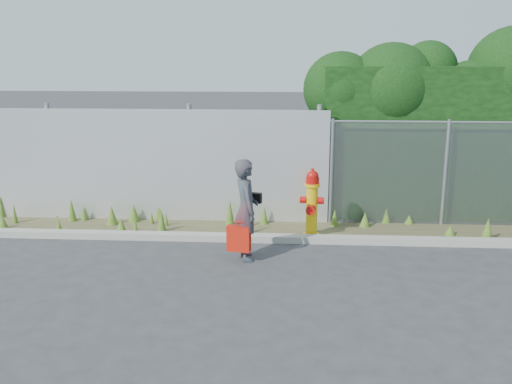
{
  "coord_description": "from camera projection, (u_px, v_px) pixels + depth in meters",
  "views": [
    {
      "loc": [
        0.28,
        -7.78,
        3.28
      ],
      "look_at": [
        -0.3,
        1.4,
        1.0
      ],
      "focal_mm": 40.0,
      "sensor_mm": 36.0,
      "label": 1
    }
  ],
  "objects": [
    {
      "name": "corrugated_fence",
      "position": [
        112.0,
        165.0,
        11.19
      ],
      "size": [
        8.5,
        0.21,
        2.3
      ],
      "color": "silver",
      "rests_on": "ground"
    },
    {
      "name": "red_tote_bag",
      "position": [
        239.0,
        239.0,
        9.02
      ],
      "size": [
        0.37,
        0.14,
        0.49
      ],
      "rotation": [
        0.0,
        0.0,
        -0.2
      ],
      "color": "#B21E0A"
    },
    {
      "name": "black_shoulder_bag",
      "position": [
        255.0,
        198.0,
        9.22
      ],
      "size": [
        0.22,
        0.09,
        0.17
      ],
      "rotation": [
        0.0,
        0.0,
        -0.3
      ],
      "color": "black"
    },
    {
      "name": "chainlink_fence",
      "position": [
        502.0,
        174.0,
        10.75
      ],
      "size": [
        6.5,
        0.07,
        2.05
      ],
      "color": "gray",
      "rests_on": "ground"
    },
    {
      "name": "fire_hydrant",
      "position": [
        312.0,
        205.0,
        10.16
      ],
      "size": [
        0.43,
        0.38,
        1.28
      ],
      "rotation": [
        0.0,
        0.0,
        -0.14
      ],
      "color": "#DEB10B",
      "rests_on": "ground"
    },
    {
      "name": "weed_strip",
      "position": [
        265.0,
        223.0,
        10.73
      ],
      "size": [
        16.0,
        1.34,
        0.55
      ],
      "color": "#49432A",
      "rests_on": "ground"
    },
    {
      "name": "ground",
      "position": [
        270.0,
        281.0,
        8.35
      ],
      "size": [
        80.0,
        80.0,
        0.0
      ],
      "primitive_type": "plane",
      "color": "#343436",
      "rests_on": "ground"
    },
    {
      "name": "curb",
      "position": [
        274.0,
        238.0,
        10.08
      ],
      "size": [
        16.0,
        0.22,
        0.12
      ],
      "primitive_type": "cube",
      "color": "gray",
      "rests_on": "ground"
    },
    {
      "name": "woman",
      "position": [
        246.0,
        210.0,
        9.08
      ],
      "size": [
        0.54,
        0.68,
        1.64
      ],
      "primitive_type": "imported",
      "rotation": [
        0.0,
        0.0,
        1.84
      ],
      "color": "#0F565F",
      "rests_on": "ground"
    },
    {
      "name": "hedge",
      "position": [
        499.0,
        114.0,
        11.45
      ],
      "size": [
        7.7,
        1.89,
        3.78
      ],
      "color": "black",
      "rests_on": "ground"
    }
  ]
}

